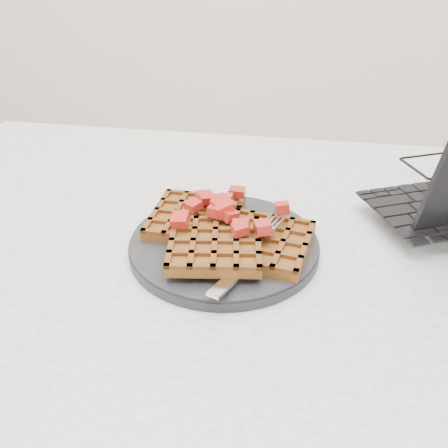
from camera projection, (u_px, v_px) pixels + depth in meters
name	position (u px, v px, depth m)	size (l,w,h in m)	color
table	(261.00, 315.00, 0.72)	(1.20, 0.80, 0.75)	silver
plate	(224.00, 245.00, 0.66)	(0.25, 0.25, 0.02)	black
waffles	(224.00, 234.00, 0.65)	(0.22, 0.20, 0.03)	brown
strawberry_pile	(224.00, 215.00, 0.63)	(0.15, 0.15, 0.02)	maroon
fork	(254.00, 255.00, 0.61)	(0.02, 0.18, 0.02)	silver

